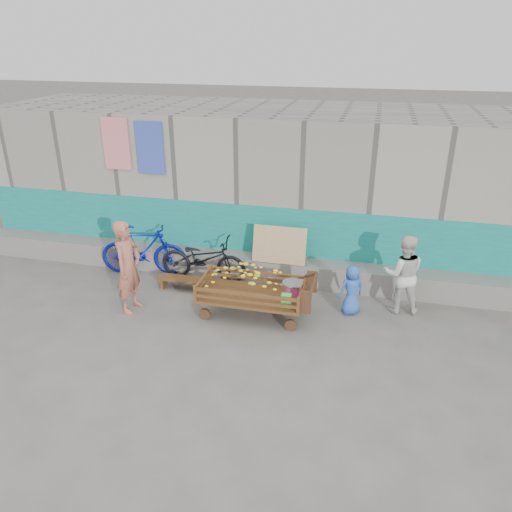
% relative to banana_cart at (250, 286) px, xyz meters
% --- Properties ---
extents(ground, '(80.00, 80.00, 0.00)m').
position_rel_banana_cart_xyz_m(ground, '(-0.05, -0.97, -0.55)').
color(ground, '#57534F').
rests_on(ground, ground).
extents(building_wall, '(12.00, 3.50, 3.00)m').
position_rel_banana_cart_xyz_m(building_wall, '(-0.05, 3.08, 0.91)').
color(building_wall, gray).
rests_on(building_wall, ground).
extents(banana_cart, '(1.92, 0.88, 0.82)m').
position_rel_banana_cart_xyz_m(banana_cart, '(0.00, 0.00, 0.00)').
color(banana_cart, '#543316').
rests_on(banana_cart, ground).
extents(bench, '(0.89, 0.27, 0.22)m').
position_rel_banana_cart_xyz_m(bench, '(-1.48, 0.62, -0.39)').
color(bench, '#543316').
rests_on(bench, ground).
extents(vendor_man, '(0.44, 0.62, 1.62)m').
position_rel_banana_cart_xyz_m(vendor_man, '(-2.03, -0.30, 0.26)').
color(vendor_man, '#A45D48').
rests_on(vendor_man, ground).
extents(woman, '(0.73, 0.60, 1.40)m').
position_rel_banana_cart_xyz_m(woman, '(2.47, 0.75, 0.14)').
color(woman, silver).
rests_on(woman, ground).
extents(child, '(0.52, 0.47, 0.89)m').
position_rel_banana_cart_xyz_m(child, '(1.65, 0.47, -0.11)').
color(child, blue).
rests_on(child, ground).
extents(bicycle_dark, '(1.68, 0.60, 0.88)m').
position_rel_banana_cart_xyz_m(bicycle_dark, '(-1.20, 1.08, -0.11)').
color(bicycle_dark, black).
rests_on(bicycle_dark, ground).
extents(bicycle_blue, '(1.76, 0.73, 1.03)m').
position_rel_banana_cart_xyz_m(bicycle_blue, '(-2.42, 1.05, -0.04)').
color(bicycle_blue, '#0B178C').
rests_on(bicycle_blue, ground).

